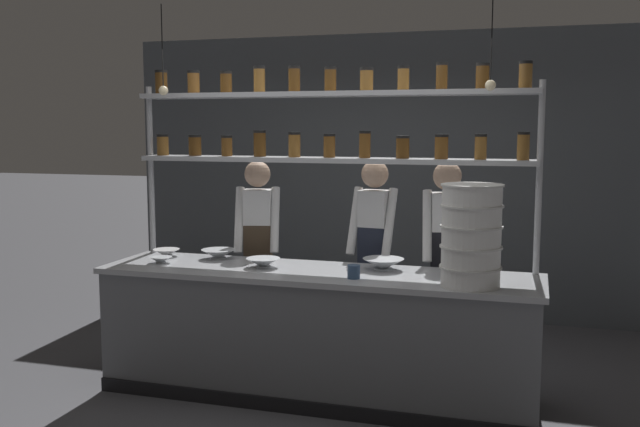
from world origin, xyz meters
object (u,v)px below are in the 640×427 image
container_stack (471,235)px  spice_shelf_unit (328,132)px  prep_bowl_center_front (219,254)px  chef_right (446,256)px  serving_cup_front (354,272)px  prep_bowl_center_back (166,253)px  prep_bowl_near_left (263,263)px  prep_bowl_near_right (161,260)px  chef_center (374,250)px  prep_bowl_far_left (383,264)px  chef_left (258,247)px

container_stack → spice_shelf_unit: bearing=155.3°
container_stack → prep_bowl_center_front: bearing=168.4°
chef_right → serving_cup_front: 0.92m
spice_shelf_unit → container_stack: size_ratio=4.61×
prep_bowl_center_front → prep_bowl_center_back: 0.44m
prep_bowl_near_left → prep_bowl_near_right: size_ratio=1.45×
chef_center → prep_bowl_far_left: (0.18, -0.50, -0.01)m
chef_right → prep_bowl_center_front: size_ratio=6.32×
prep_bowl_center_back → prep_bowl_near_right: bearing=-69.7°
container_stack → serving_cup_front: 0.82m
prep_bowl_center_front → chef_center: bearing=21.6°
container_stack → serving_cup_front: bearing=179.7°
spice_shelf_unit → serving_cup_front: spice_shelf_unit is taller
chef_left → chef_center: bearing=-10.2°
prep_bowl_far_left → serving_cup_front: 0.37m
chef_center → serving_cup_front: bearing=-79.7°
chef_left → prep_bowl_center_front: size_ratio=6.26×
prep_bowl_near_right → serving_cup_front: serving_cup_front is taller
spice_shelf_unit → prep_bowl_center_back: spice_shelf_unit is taller
chef_right → spice_shelf_unit: bearing=-173.7°
prep_bowl_near_left → prep_bowl_center_front: prep_bowl_center_front is taller
chef_left → prep_bowl_near_right: 0.84m
chef_right → prep_bowl_near_right: 2.15m
chef_left → prep_bowl_center_back: (-0.62, -0.39, -0.01)m
container_stack → chef_center: bearing=134.0°
prep_bowl_center_front → serving_cup_front: 1.25m
serving_cup_front → chef_center: bearing=93.3°
spice_shelf_unit → prep_bowl_near_left: bearing=-140.9°
prep_bowl_center_back → prep_bowl_far_left: size_ratio=0.70×
spice_shelf_unit → chef_right: bearing=16.9°
chef_center → chef_right: (0.57, -0.09, 0.00)m
chef_center → serving_cup_front: size_ratio=18.04×
prep_bowl_far_left → chef_center: bearing=109.8°
chef_left → prep_bowl_center_front: (-0.18, -0.37, -0.00)m
spice_shelf_unit → prep_bowl_far_left: bearing=-18.5°
prep_bowl_far_left → container_stack: bearing=-28.8°
chef_right → prep_bowl_center_front: (-1.70, -0.36, -0.01)m
spice_shelf_unit → chef_left: bearing=158.7°
chef_center → prep_bowl_center_back: bearing=-156.4°
spice_shelf_unit → prep_bowl_center_back: bearing=-174.5°
container_stack → prep_bowl_near_left: container_stack is taller
prep_bowl_near_left → prep_bowl_center_front: 0.51m
prep_bowl_near_left → prep_bowl_near_right: prep_bowl_near_left is taller
prep_bowl_center_front → chef_right: bearing=12.0°
prep_bowl_center_back → prep_bowl_far_left: 1.75m
spice_shelf_unit → prep_bowl_near_right: 1.58m
prep_bowl_near_left → prep_bowl_far_left: (0.86, 0.17, 0.01)m
prep_bowl_center_back → prep_bowl_near_left: bearing=-12.5°
chef_center → serving_cup_front: (0.05, -0.84, -0.00)m
container_stack → prep_bowl_center_front: container_stack is taller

